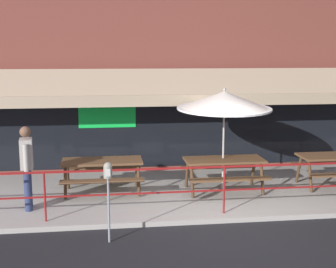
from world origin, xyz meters
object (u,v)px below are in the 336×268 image
(picnic_table_left, at_px, (102,167))
(patio_umbrella_centre, at_px, (224,101))
(picnic_table_centre, at_px, (224,166))
(parking_meter_near, at_px, (108,178))
(pedestrian_walking, at_px, (27,163))

(picnic_table_left, bearing_deg, patio_umbrella_centre, -2.86)
(picnic_table_centre, relative_size, parking_meter_near, 1.27)
(picnic_table_left, bearing_deg, picnic_table_centre, -4.93)
(picnic_table_left, bearing_deg, parking_meter_near, -87.27)
(parking_meter_near, bearing_deg, picnic_table_left, 92.73)
(patio_umbrella_centre, bearing_deg, picnic_table_centre, -90.00)
(picnic_table_left, distance_m, picnic_table_centre, 2.77)
(picnic_table_left, distance_m, patio_umbrella_centre, 3.14)
(picnic_table_left, height_order, parking_meter_near, parking_meter_near)
(picnic_table_left, distance_m, pedestrian_walking, 1.80)
(picnic_table_centre, distance_m, patio_umbrella_centre, 1.48)
(picnic_table_left, distance_m, parking_meter_near, 2.67)
(picnic_table_left, relative_size, picnic_table_centre, 1.00)
(picnic_table_left, height_order, pedestrian_walking, pedestrian_walking)
(parking_meter_near, bearing_deg, picnic_table_centre, 42.21)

